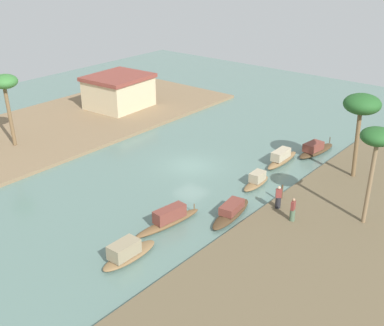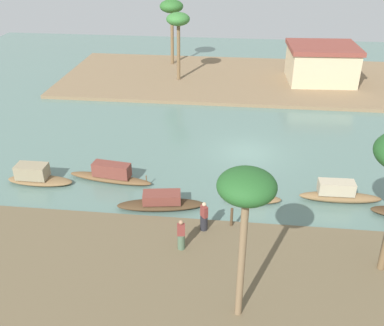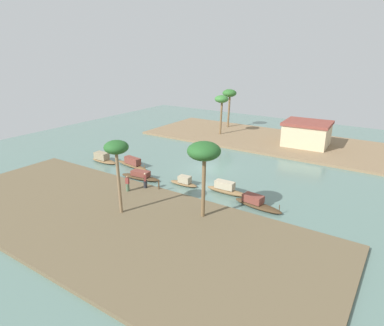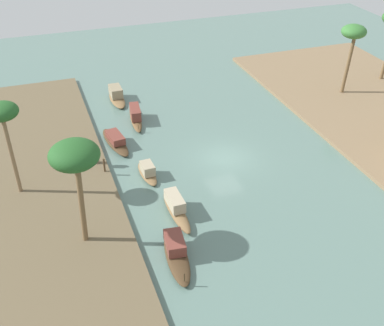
% 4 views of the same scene
% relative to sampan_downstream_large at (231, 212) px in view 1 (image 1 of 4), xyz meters
% --- Properties ---
extents(river_water, '(69.25, 69.25, 0.00)m').
position_rel_sampan_downstream_large_xyz_m(river_water, '(4.71, 7.36, -0.36)').
color(river_water, slate).
rests_on(river_water, ground).
extents(riverbank_right, '(37.11, 14.98, 0.30)m').
position_rel_sampan_downstream_large_xyz_m(riverbank_right, '(4.71, 23.44, -0.21)').
color(riverbank_right, '#846B4C').
rests_on(riverbank_right, ground).
extents(sampan_downstream_large, '(4.93, 1.89, 0.97)m').
position_rel_sampan_downstream_large_xyz_m(sampan_downstream_large, '(0.00, 0.00, 0.00)').
color(sampan_downstream_large, '#47331E').
rests_on(sampan_downstream_large, river_water).
extents(sampan_with_red_awning, '(4.87, 1.76, 1.11)m').
position_rel_sampan_downstream_large_xyz_m(sampan_with_red_awning, '(13.60, 0.65, 0.04)').
color(sampan_with_red_awning, '#47331E').
rests_on(sampan_with_red_awning, river_water).
extents(sampan_open_hull, '(3.30, 1.09, 1.06)m').
position_rel_sampan_downstream_large_xyz_m(sampan_open_hull, '(5.09, 1.24, 0.03)').
color(sampan_open_hull, brown).
rests_on(sampan_open_hull, river_water).
extents(sampan_foreground, '(5.38, 1.58, 1.25)m').
position_rel_sampan_downstream_large_xyz_m(sampan_foreground, '(-3.52, 2.48, 0.12)').
color(sampan_foreground, brown).
rests_on(sampan_foreground, river_water).
extents(sampan_near_left_bank, '(4.04, 1.24, 1.24)m').
position_rel_sampan_downstream_large_xyz_m(sampan_near_left_bank, '(-7.94, 1.78, 0.11)').
color(sampan_near_left_bank, brown).
rests_on(sampan_near_left_bank, river_water).
extents(sampan_upstream_small, '(4.60, 1.00, 1.28)m').
position_rel_sampan_downstream_large_xyz_m(sampan_upstream_small, '(9.86, 1.83, 0.13)').
color(sampan_upstream_small, brown).
rests_on(sampan_upstream_small, river_water).
extents(person_on_near_bank, '(0.53, 0.53, 1.62)m').
position_rel_sampan_downstream_large_xyz_m(person_on_near_bank, '(2.57, -2.07, 0.61)').
color(person_on_near_bank, '#232328').
rests_on(person_on_near_bank, riverbank_left).
extents(person_by_mooring, '(0.39, 0.39, 1.62)m').
position_rel_sampan_downstream_large_xyz_m(person_by_mooring, '(1.64, -3.67, 0.61)').
color(person_by_mooring, '#4C664C').
rests_on(person_by_mooring, riverbank_left).
extents(mooring_post, '(0.14, 0.14, 1.04)m').
position_rel_sampan_downstream_large_xyz_m(mooring_post, '(3.94, -1.57, 0.45)').
color(mooring_post, '#4C3823').
rests_on(mooring_post, riverbank_left).
extents(palm_tree_left_near, '(2.03, 2.03, 6.49)m').
position_rel_sampan_downstream_large_xyz_m(palm_tree_left_near, '(4.41, -7.39, 5.61)').
color(palm_tree_left_near, '#7F6647').
rests_on(palm_tree_left_near, riverbank_left).
extents(palm_tree_left_far, '(2.74, 2.74, 6.54)m').
position_rel_sampan_downstream_large_xyz_m(palm_tree_left_far, '(10.71, -3.93, 5.58)').
color(palm_tree_left_far, brown).
rests_on(palm_tree_left_far, riverbank_left).
extents(palm_tree_right_tall, '(2.22, 2.22, 6.38)m').
position_rel_sampan_downstream_large_xyz_m(palm_tree_right_tall, '(-2.14, 22.23, 5.44)').
color(palm_tree_right_tall, brown).
rests_on(palm_tree_right_tall, riverbank_right).
extents(riverside_building, '(6.76, 6.01, 3.50)m').
position_rel_sampan_downstream_large_xyz_m(riverside_building, '(11.63, 23.15, 1.71)').
color(riverside_building, beige).
rests_on(riverside_building, riverbank_right).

